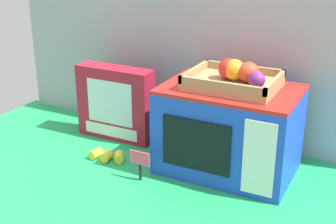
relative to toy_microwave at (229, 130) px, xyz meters
name	(u,v)px	position (x,y,z in m)	size (l,w,h in m)	color
ground_plane	(178,156)	(-0.19, 0.01, -0.14)	(1.70, 1.70, 0.00)	#219E54
display_back_panel	(204,60)	(-0.19, 0.22, 0.16)	(1.61, 0.03, 0.60)	#A0A3A8
toy_microwave	(229,130)	(0.00, 0.00, 0.00)	(0.42, 0.30, 0.28)	blue
food_groups_crate	(235,79)	(0.01, 0.00, 0.17)	(0.27, 0.22, 0.09)	#A37F51
cookie_set_box	(115,103)	(-0.47, 0.05, 0.00)	(0.30, 0.08, 0.28)	#B2192D
price_sign	(140,161)	(-0.22, -0.20, -0.08)	(0.07, 0.01, 0.10)	black
loose_toy_banana	(107,156)	(-0.39, -0.13, -0.13)	(0.13, 0.07, 0.03)	yellow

